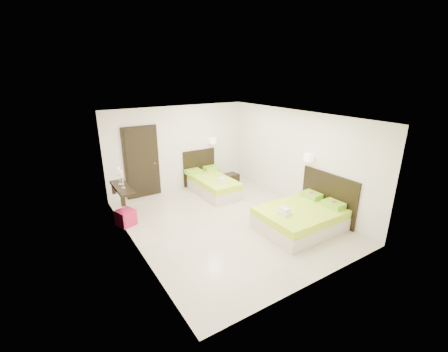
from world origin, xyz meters
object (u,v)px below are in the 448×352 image
nightstand (231,179)px  ottoman (126,217)px  bed_single (212,183)px  bed_double (303,216)px

nightstand → ottoman: 3.83m
bed_single → ottoman: size_ratio=4.86×
bed_single → ottoman: 2.93m
bed_single → nightstand: 0.91m
bed_single → nightstand: (0.87, 0.22, -0.10)m
bed_double → nightstand: size_ratio=4.63×
bed_single → bed_double: size_ratio=0.98×
bed_single → ottoman: (-2.85, -0.71, -0.09)m
bed_single → ottoman: bed_single is taller
ottoman → nightstand: bearing=14.0°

